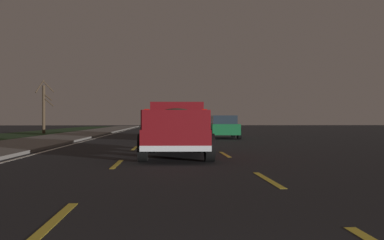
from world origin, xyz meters
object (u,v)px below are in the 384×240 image
(sedan_silver, at_px, (175,127))
(bare_tree_far, at_px, (44,107))
(pickup_truck, at_px, (177,128))
(sedan_green, at_px, (223,127))

(sedan_silver, height_order, bare_tree_far, bare_tree_far)
(pickup_truck, distance_m, sedan_silver, 12.23)
(sedan_silver, bearing_deg, pickup_truck, 179.13)
(pickup_truck, bearing_deg, sedan_green, -13.83)
(bare_tree_far, bearing_deg, sedan_green, -125.95)
(sedan_silver, bearing_deg, bare_tree_far, 42.12)
(pickup_truck, relative_size, bare_tree_far, 1.11)
(pickup_truck, relative_size, sedan_silver, 1.25)
(sedan_silver, distance_m, bare_tree_far, 17.49)
(pickup_truck, bearing_deg, bare_tree_far, 24.56)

